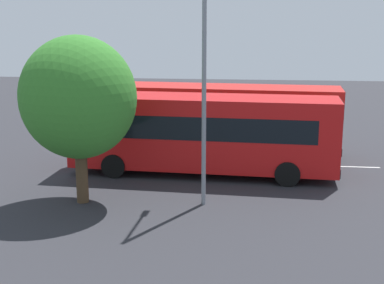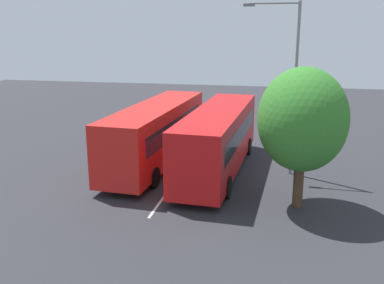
{
  "view_description": "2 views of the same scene",
  "coord_description": "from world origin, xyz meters",
  "px_view_note": "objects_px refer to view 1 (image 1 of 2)",
  "views": [
    {
      "loc": [
        1.26,
        -24.29,
        6.65
      ],
      "look_at": [
        -1.19,
        -1.48,
        1.32
      ],
      "focal_mm": 50.02,
      "sensor_mm": 36.0,
      "label": 1
    },
    {
      "loc": [
        -23.21,
        -5.0,
        7.66
      ],
      "look_at": [
        -0.11,
        -0.35,
        1.42
      ],
      "focal_mm": 40.82,
      "sensor_mm": 36.0,
      "label": 2
    }
  ],
  "objects_px": {
    "bus_far_left": "(203,132)",
    "street_lamp": "(205,64)",
    "depot_tree": "(78,98)",
    "bus_center_left": "(223,117)"
  },
  "relations": [
    {
      "from": "street_lamp",
      "to": "depot_tree",
      "type": "distance_m",
      "value": 4.67
    },
    {
      "from": "bus_far_left",
      "to": "depot_tree",
      "type": "bearing_deg",
      "value": -131.77
    },
    {
      "from": "bus_center_left",
      "to": "bus_far_left",
      "type": "bearing_deg",
      "value": -96.11
    },
    {
      "from": "bus_far_left",
      "to": "bus_center_left",
      "type": "xyz_separation_m",
      "value": [
        0.65,
        3.63,
        0.0
      ]
    },
    {
      "from": "bus_far_left",
      "to": "street_lamp",
      "type": "relative_size",
      "value": 1.3
    },
    {
      "from": "bus_center_left",
      "to": "street_lamp",
      "type": "xyz_separation_m",
      "value": [
        -0.28,
        -7.24,
        3.22
      ]
    },
    {
      "from": "bus_far_left",
      "to": "bus_center_left",
      "type": "bearing_deg",
      "value": 83.12
    },
    {
      "from": "bus_far_left",
      "to": "depot_tree",
      "type": "relative_size",
      "value": 1.89
    },
    {
      "from": "bus_far_left",
      "to": "depot_tree",
      "type": "height_order",
      "value": "depot_tree"
    },
    {
      "from": "bus_far_left",
      "to": "street_lamp",
      "type": "height_order",
      "value": "street_lamp"
    }
  ]
}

